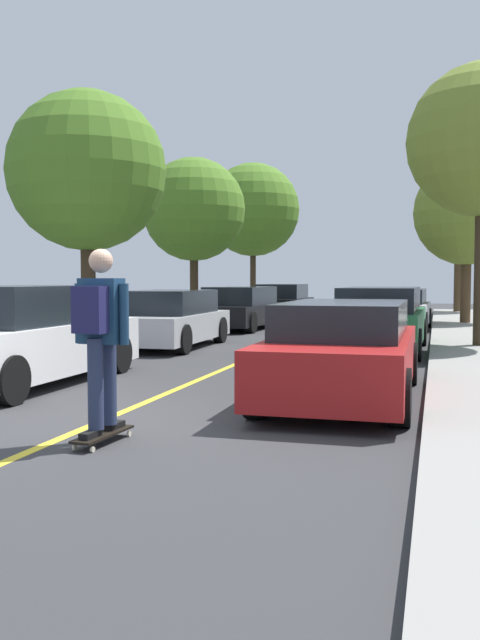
% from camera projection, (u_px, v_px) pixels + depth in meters
% --- Properties ---
extents(ground, '(80.00, 80.00, 0.00)m').
position_uv_depth(ground, '(93.00, 425.00, 7.55)').
color(ground, '#353538').
extents(center_line, '(0.12, 39.20, 0.01)m').
position_uv_depth(center_line, '(209.00, 375.00, 11.39)').
color(center_line, gold).
rests_on(center_line, ground).
extents(parked_car_left_nearest, '(1.97, 4.56, 1.49)m').
position_uv_depth(parked_car_left_nearest, '(21.00, 336.00, 10.42)').
color(parked_car_left_nearest, white).
rests_on(parked_car_left_nearest, ground).
extents(parked_car_left_near, '(2.03, 4.27, 1.33)m').
position_uv_depth(parked_car_left_near, '(168.00, 319.00, 16.13)').
color(parked_car_left_near, '#B7B7BC').
rests_on(parked_car_left_near, ground).
extents(parked_car_left_far, '(2.12, 4.69, 1.34)m').
position_uv_depth(parked_car_left_far, '(240.00, 308.00, 22.04)').
color(parked_car_left_far, black).
rests_on(parked_car_left_far, ground).
extents(parked_car_left_farthest, '(2.02, 4.13, 1.39)m').
position_uv_depth(parked_car_left_farthest, '(283.00, 301.00, 28.15)').
color(parked_car_left_farthest, black).
rests_on(parked_car_left_farthest, ground).
extents(parked_car_right_nearest, '(1.84, 4.52, 1.29)m').
position_uv_depth(parked_car_right_nearest, '(344.00, 351.00, 9.15)').
color(parked_car_right_nearest, maroon).
rests_on(parked_car_right_nearest, ground).
extents(parked_car_right_near, '(1.91, 4.69, 1.41)m').
position_uv_depth(parked_car_right_near, '(381.00, 319.00, 15.13)').
color(parked_car_right_near, '#1E5B33').
rests_on(parked_car_right_near, ground).
extents(parked_car_right_far, '(2.05, 4.07, 1.29)m').
position_uv_depth(parked_car_right_far, '(397.00, 309.00, 21.58)').
color(parked_car_right_far, '#B7B7BC').
rests_on(parked_car_right_far, ground).
extents(street_tree_left_nearest, '(3.82, 3.82, 5.95)m').
position_uv_depth(street_tree_left_nearest, '(87.00, 172.00, 16.58)').
color(street_tree_left_nearest, '#3D2D1E').
rests_on(street_tree_left_nearest, sidewalk_left).
extents(street_tree_left_near, '(3.56, 3.56, 5.63)m').
position_uv_depth(street_tree_left_near, '(194.00, 210.00, 23.89)').
color(street_tree_left_near, '#3D2D1E').
rests_on(street_tree_left_near, sidewalk_left).
extents(street_tree_left_far, '(4.24, 4.24, 6.73)m').
position_uv_depth(street_tree_left_far, '(253.00, 210.00, 31.55)').
color(street_tree_left_far, '#3D2D1E').
rests_on(street_tree_left_far, sidewalk_left).
extents(street_tree_right_near, '(3.49, 3.49, 5.40)m').
position_uv_depth(street_tree_right_near, '(467.00, 213.00, 22.89)').
color(street_tree_right_near, '#4C3823').
rests_on(street_tree_right_near, sidewalk_right).
extents(street_tree_right_far, '(3.97, 3.97, 6.59)m').
position_uv_depth(street_tree_right_far, '(460.00, 209.00, 30.80)').
color(street_tree_right_far, '#4C3823').
rests_on(street_tree_right_far, sidewalk_right).
extents(fire_hydrant, '(0.20, 0.20, 0.70)m').
position_uv_depth(fire_hydrant, '(43.00, 335.00, 13.75)').
color(fire_hydrant, '#B2140F').
rests_on(fire_hydrant, sidewalk_left).
extents(skateboard, '(0.28, 0.85, 0.10)m').
position_uv_depth(skateboard, '(103.00, 435.00, 6.69)').
color(skateboard, black).
rests_on(skateboard, ground).
extents(skateboarder, '(0.59, 0.71, 1.78)m').
position_uv_depth(skateboarder, '(100.00, 329.00, 6.60)').
color(skateboarder, black).
rests_on(skateboarder, skateboard).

